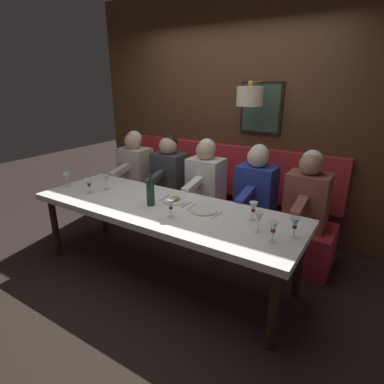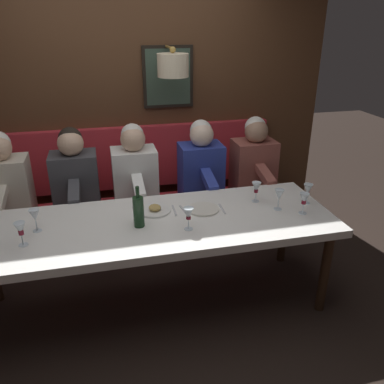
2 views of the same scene
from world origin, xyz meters
name	(u,v)px [view 1 (image 1 of 2)]	position (x,y,z in m)	size (l,w,h in m)	color
ground_plane	(165,273)	(0.00, 0.00, 0.00)	(12.00, 12.00, 0.00)	black
dining_table	(163,212)	(0.00, 0.00, 0.68)	(0.90, 2.65, 0.74)	white
banquette_bench	(208,222)	(0.89, 0.00, 0.23)	(0.52, 2.85, 0.45)	red
back_wall_panel	(233,122)	(1.46, -0.01, 1.36)	(0.59, 4.05, 2.90)	#51331E
diner_nearest	(308,193)	(0.88, -1.12, 0.82)	(0.60, 0.40, 0.79)	#934C42
diner_near	(256,184)	(0.88, -0.59, 0.82)	(0.60, 0.40, 0.79)	#283893
diner_middle	(206,175)	(0.88, 0.04, 0.82)	(0.60, 0.40, 0.79)	white
diner_far	(169,169)	(0.88, 0.57, 0.82)	(0.60, 0.40, 0.79)	#3D3D42
diner_farthest	(135,163)	(0.88, 1.14, 0.82)	(0.60, 0.40, 0.79)	beige
place_setting_0	(175,200)	(0.16, -0.04, 0.75)	(0.24, 0.32, 0.05)	white
place_setting_1	(204,211)	(0.10, -0.40, 0.75)	(0.24, 0.32, 0.01)	silver
wine_glass_0	(66,177)	(-0.12, 1.24, 0.86)	(0.07, 0.07, 0.16)	silver
wine_glass_1	(273,228)	(-0.13, -1.11, 0.86)	(0.07, 0.07, 0.16)	silver
wine_glass_2	(259,218)	(-0.02, -0.96, 0.86)	(0.07, 0.07, 0.16)	silver
wine_glass_3	(106,179)	(0.05, 0.79, 0.86)	(0.07, 0.07, 0.16)	silver
wine_glass_4	(253,208)	(0.15, -0.84, 0.86)	(0.07, 0.07, 0.16)	silver
wine_glass_5	(295,223)	(0.02, -1.22, 0.86)	(0.07, 0.07, 0.16)	silver
wine_glass_6	(171,205)	(-0.17, -0.22, 0.86)	(0.07, 0.07, 0.16)	silver
wine_glass_7	(89,183)	(-0.13, 0.86, 0.86)	(0.07, 0.07, 0.16)	silver
wine_bottle	(151,193)	(-0.04, 0.10, 0.86)	(0.08, 0.08, 0.30)	#19381E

